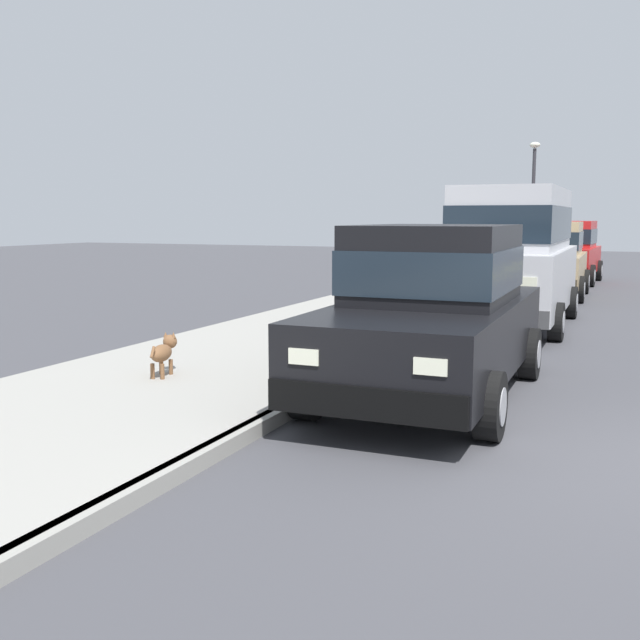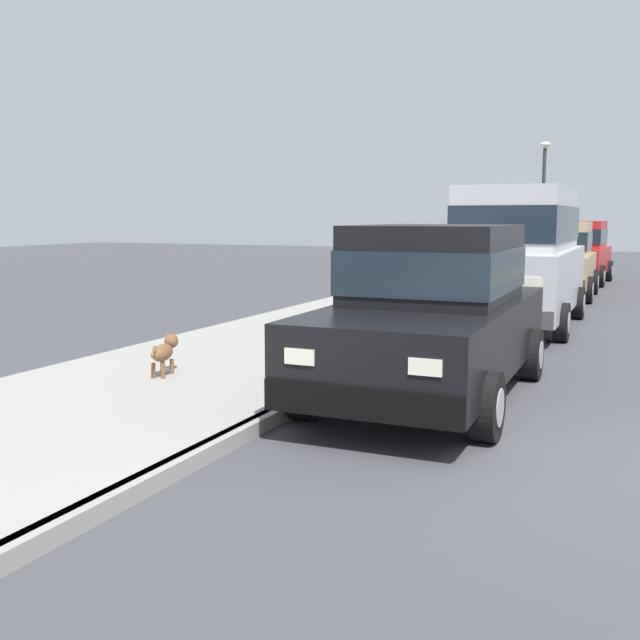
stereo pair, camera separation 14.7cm
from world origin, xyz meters
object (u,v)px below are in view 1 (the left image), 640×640
Objects in this scene: car_tan_hatchback at (548,258)px; dog_brown at (163,351)px; car_black_sedan at (433,310)px; fire_hydrant at (384,315)px; car_red_hatchback at (566,251)px; car_silver_van at (513,251)px; street_lamp at (533,191)px.

dog_brown is at bearing -103.61° from car_tan_hatchback.
car_black_sedan is at bearing 14.94° from dog_brown.
car_tan_hatchback is (-0.06, 11.51, -0.01)m from car_black_sedan.
car_tan_hatchback is at bearing 80.05° from fire_hydrant.
car_red_hatchback is (-0.01, 15.98, -0.01)m from car_black_sedan.
car_silver_van reaches higher than car_red_hatchback.
car_silver_van is 6.60× the size of dog_brown.
car_silver_van is at bearing 66.15° from dog_brown.
car_red_hatchback reaches higher than dog_brown.
street_lamp reaches higher than fire_hydrant.
car_silver_van is at bearing -83.91° from street_lamp.
car_black_sedan reaches higher than dog_brown.
car_silver_van is 1.28× the size of car_tan_hatchback.
car_silver_van is 3.42m from fire_hydrant.
street_lamp reaches higher than car_red_hatchback.
car_red_hatchback is 17.07m from dog_brown.
fire_hydrant is 0.16× the size of street_lamp.
car_red_hatchback is 0.87× the size of street_lamp.
dog_brown is at bearing -111.40° from fire_hydrant.
street_lamp is at bearing 100.64° from car_tan_hatchback.
street_lamp is at bearing 85.41° from dog_brown.
car_black_sedan is 1.20× the size of car_red_hatchback.
dog_brown is 1.03× the size of fire_hydrant.
car_tan_hatchback reaches higher than dog_brown.
dog_brown is at bearing -94.59° from street_lamp.
car_tan_hatchback is 0.99× the size of car_red_hatchback.
street_lamp reaches higher than car_silver_van.
street_lamp is at bearing 94.40° from car_black_sedan.
car_silver_van reaches higher than dog_brown.
street_lamp reaches higher than car_tan_hatchback.
car_red_hatchback is at bearing 89.67° from car_silver_van.
car_black_sedan is 5.93m from car_silver_van.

